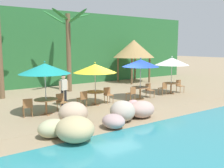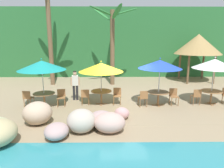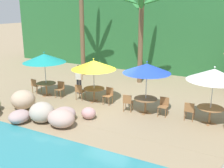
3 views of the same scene
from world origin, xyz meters
name	(u,v)px [view 1 (image 1 of 3)]	position (x,y,z in m)	size (l,w,h in m)	color
ground_plane	(115,103)	(0.00, 0.00, 0.00)	(120.00, 120.00, 0.00)	#937F60
terrace_deck	(115,103)	(0.00, 0.00, 0.00)	(18.00, 5.20, 0.01)	#937F60
foliage_backdrop	(54,49)	(0.00, 9.00, 3.00)	(28.00, 2.40, 6.00)	#286633
rock_seawall	(137,111)	(-1.06, -3.22, 0.37)	(16.10, 3.22, 0.95)	#B4A997
umbrella_teal	(45,69)	(-4.09, -0.25, 2.17)	(2.37, 2.37, 2.52)	silver
dining_table_teal	(46,102)	(-4.09, -0.25, 0.61)	(1.10, 1.10, 0.74)	olive
chair_teal_seaward	(61,101)	(-3.26, -0.05, 0.51)	(0.47, 0.48, 0.87)	olive
chair_teal_inland	(28,106)	(-4.94, -0.22, 0.51)	(0.48, 0.48, 0.87)	olive
umbrella_yellow	(95,68)	(-1.17, 0.17, 2.01)	(2.34, 2.34, 2.35)	silver
dining_table_yellow	(95,94)	(-1.17, 0.17, 0.61)	(1.10, 1.10, 0.74)	olive
chair_yellow_seaward	(108,94)	(-0.31, 0.22, 0.51)	(0.44, 0.45, 0.87)	olive
chair_yellow_inland	(83,98)	(-2.01, 0.03, 0.51)	(0.44, 0.45, 0.87)	olive
umbrella_blue	(141,63)	(1.84, -0.07, 2.19)	(2.22, 2.22, 2.53)	silver
dining_table_blue	(140,89)	(1.84, -0.07, 0.61)	(1.10, 1.10, 0.74)	olive
chair_blue_seaward	(149,89)	(2.69, 0.05, 0.51)	(0.43, 0.44, 0.87)	olive
chair_blue_inland	(132,93)	(1.01, -0.28, 0.51)	(0.48, 0.48, 0.87)	olive
umbrella_white	(172,61)	(4.73, 0.11, 2.19)	(2.26, 2.26, 2.55)	silver
dining_table_white	(171,85)	(4.73, 0.11, 0.61)	(1.10, 1.10, 0.74)	olive
chair_white_seaward	(179,85)	(5.58, 0.13, 0.51)	(0.46, 0.46, 0.87)	olive
chair_white_inland	(163,88)	(3.88, -0.01, 0.51)	(0.43, 0.44, 0.87)	olive
palm_tree_second	(68,38)	(-0.53, 4.90, 3.76)	(3.48, 3.60, 5.67)	brown
palapa_hut	(134,49)	(6.25, 6.00, 2.95)	(3.63, 3.63, 3.75)	brown
waiter_in_white	(64,88)	(-2.67, 0.94, 0.99)	(0.52, 0.27, 1.70)	#232328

